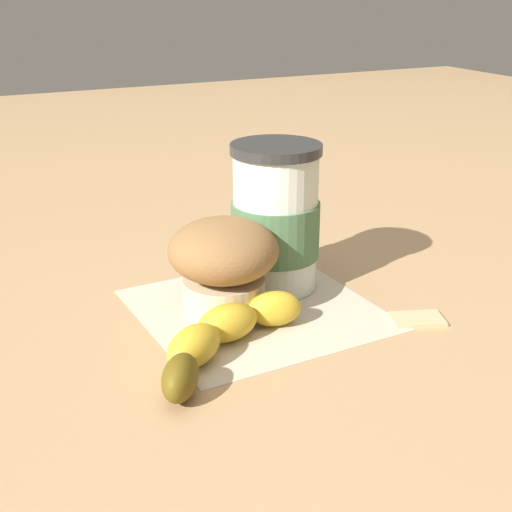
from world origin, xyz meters
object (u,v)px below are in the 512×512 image
object	(u,v)px
coffee_cup	(275,220)
muffin	(224,261)
banana	(219,336)
sugar_packet	(418,317)

from	to	relation	value
coffee_cup	muffin	bearing A→B (deg)	-64.55
banana	muffin	bearing A→B (deg)	153.50
coffee_cup	muffin	world-z (taller)	coffee_cup
banana	sugar_packet	bearing A→B (deg)	83.73
coffee_cup	sugar_packet	xyz separation A→B (m)	(0.13, 0.09, -0.07)
muffin	banana	world-z (taller)	muffin
muffin	coffee_cup	bearing A→B (deg)	115.45
muffin	banana	xyz separation A→B (m)	(0.08, -0.04, -0.04)
banana	coffee_cup	bearing A→B (deg)	134.73
muffin	banana	distance (m)	0.09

